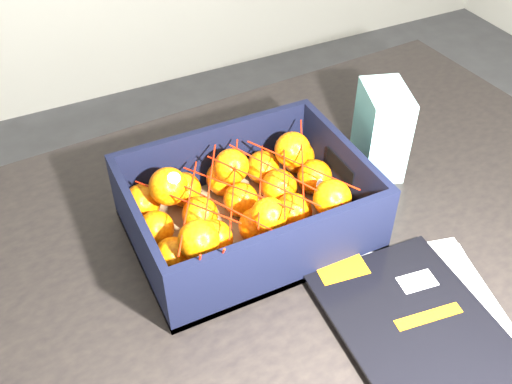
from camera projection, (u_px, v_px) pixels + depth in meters
name	position (u px, v px, depth m)	size (l,w,h in m)	color
ground	(400.00, 378.00, 1.60)	(3.50, 3.50, 0.00)	#38383A
table	(302.00, 259.00, 1.05)	(1.25, 0.87, 0.75)	black
magazine_stack	(426.00, 324.00, 0.82)	(0.28, 0.33, 0.02)	silver
produce_crate	(248.00, 213.00, 0.94)	(0.37, 0.27, 0.13)	brown
clementine_heap	(249.00, 206.00, 0.93)	(0.35, 0.26, 0.11)	#E26004
mesh_net	(245.00, 190.00, 0.89)	(0.30, 0.24, 0.09)	#B71806
retail_carton	(381.00, 130.00, 1.04)	(0.07, 0.11, 0.16)	white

